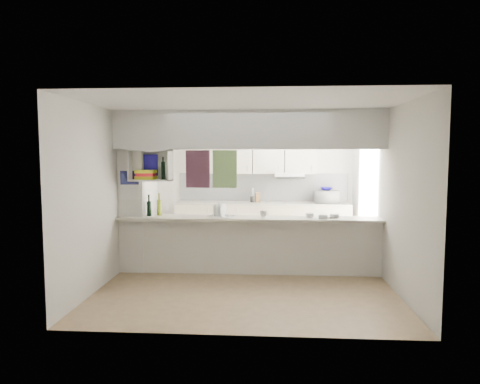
# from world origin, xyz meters

# --- Properties ---
(floor) EXTENTS (4.80, 4.80, 0.00)m
(floor) POSITION_xyz_m (0.00, 0.00, 0.00)
(floor) COLOR #8E7353
(floor) RESTS_ON ground
(ceiling) EXTENTS (4.80, 4.80, 0.00)m
(ceiling) POSITION_xyz_m (0.00, 0.00, 2.60)
(ceiling) COLOR white
(ceiling) RESTS_ON wall_back
(wall_back) EXTENTS (4.20, 0.00, 4.20)m
(wall_back) POSITION_xyz_m (0.00, 2.40, 1.30)
(wall_back) COLOR silver
(wall_back) RESTS_ON floor
(wall_left) EXTENTS (0.00, 4.80, 4.80)m
(wall_left) POSITION_xyz_m (-2.10, 0.00, 1.30)
(wall_left) COLOR silver
(wall_left) RESTS_ON floor
(wall_right) EXTENTS (0.00, 4.80, 4.80)m
(wall_right) POSITION_xyz_m (2.10, 0.00, 1.30)
(wall_right) COLOR silver
(wall_right) RESTS_ON floor
(servery_partition) EXTENTS (4.20, 0.50, 2.60)m
(servery_partition) POSITION_xyz_m (-0.17, 0.00, 1.66)
(servery_partition) COLOR silver
(servery_partition) RESTS_ON floor
(cubby_shelf) EXTENTS (0.65, 0.35, 0.50)m
(cubby_shelf) POSITION_xyz_m (-1.57, -0.06, 1.71)
(cubby_shelf) COLOR white
(cubby_shelf) RESTS_ON bulkhead
(kitchen_run) EXTENTS (3.60, 0.63, 2.24)m
(kitchen_run) POSITION_xyz_m (0.16, 2.14, 0.83)
(kitchen_run) COLOR beige
(kitchen_run) RESTS_ON floor
(microwave) EXTENTS (0.49, 0.34, 0.27)m
(microwave) POSITION_xyz_m (1.51, 2.07, 1.05)
(microwave) COLOR white
(microwave) RESTS_ON bench_top
(bowl) EXTENTS (0.26, 0.26, 0.06)m
(bowl) POSITION_xyz_m (1.51, 2.10, 1.22)
(bowl) COLOR #120B7F
(bowl) RESTS_ON microwave
(dish_rack) EXTENTS (0.49, 0.43, 0.22)m
(dish_rack) POSITION_xyz_m (-0.43, 0.03, 1.01)
(dish_rack) COLOR silver
(dish_rack) RESTS_ON breakfast_bar
(cup) EXTENTS (0.15, 0.15, 0.10)m
(cup) POSITION_xyz_m (0.24, -0.07, 0.98)
(cup) COLOR white
(cup) RESTS_ON dish_rack
(wine_bottles) EXTENTS (0.23, 0.16, 0.37)m
(wine_bottles) POSITION_xyz_m (-1.55, 0.06, 1.06)
(wine_bottles) COLOR black
(wine_bottles) RESTS_ON breakfast_bar
(plastic_tubs) EXTENTS (0.52, 0.22, 0.07)m
(plastic_tubs) POSITION_xyz_m (1.15, 0.00, 0.95)
(plastic_tubs) COLOR silver
(plastic_tubs) RESTS_ON breakfast_bar
(utensil_jar) EXTENTS (0.09, 0.09, 0.13)m
(utensil_jar) POSITION_xyz_m (-0.02, 2.15, 0.98)
(utensil_jar) COLOR black
(utensil_jar) RESTS_ON bench_top
(knife_block) EXTENTS (0.12, 0.11, 0.20)m
(knife_block) POSITION_xyz_m (0.09, 2.18, 1.02)
(knife_block) COLOR brown
(knife_block) RESTS_ON bench_top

